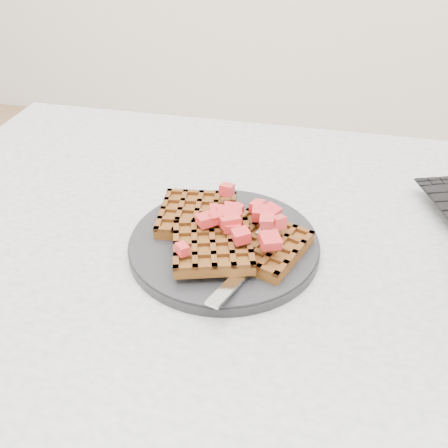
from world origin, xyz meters
TOP-DOWN VIEW (x-y plane):
  - table at (0.00, 0.00)m, footprint 1.20×0.80m
  - plate at (-0.09, -0.00)m, footprint 0.25×0.25m
  - waffles at (-0.09, -0.01)m, footprint 0.21×0.19m
  - strawberry_pile at (-0.09, -0.00)m, footprint 0.15×0.15m
  - fork at (-0.05, -0.04)m, footprint 0.08×0.18m

SIDE VIEW (x-z plane):
  - table at x=0.00m, z-range 0.26..1.01m
  - plate at x=-0.09m, z-range 0.75..0.77m
  - fork at x=-0.05m, z-range 0.77..0.78m
  - waffles at x=-0.09m, z-range 0.76..0.79m
  - strawberry_pile at x=-0.09m, z-range 0.79..0.82m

